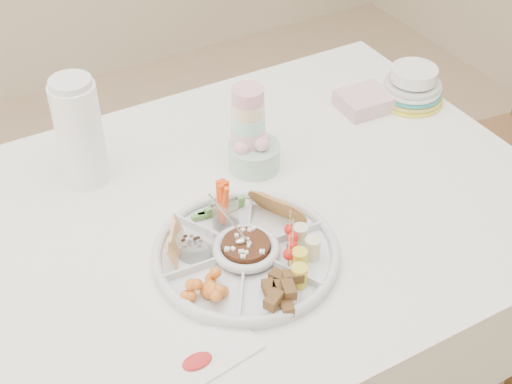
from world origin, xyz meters
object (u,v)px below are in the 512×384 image
chair (508,146)px  party_tray (246,251)px  dining_table (223,327)px  thermos (79,131)px  plate_stack (413,83)px

chair → party_tray: chair is taller
dining_table → party_tray: 0.43m
chair → thermos: bearing=179.8°
plate_stack → dining_table: bearing=-166.3°
thermos → plate_stack: size_ratio=1.56×
dining_table → party_tray: size_ratio=4.00×
party_tray → thermos: 0.47m
party_tray → chair: bearing=13.5°
chair → party_tray: 1.14m
thermos → dining_table: bearing=-53.2°
thermos → plate_stack: bearing=-7.0°
chair → plate_stack: 0.50m
chair → plate_stack: chair is taller
dining_table → party_tray: bearing=-93.6°
dining_table → plate_stack: (0.67, 0.16, 0.43)m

